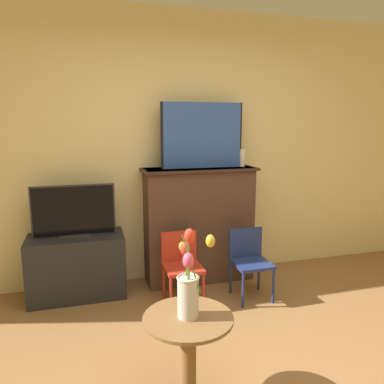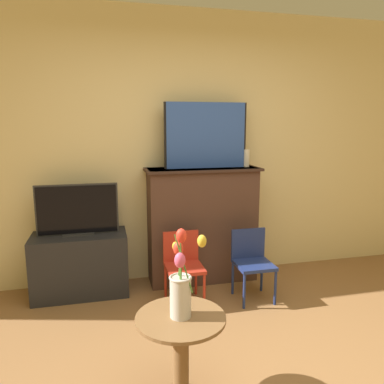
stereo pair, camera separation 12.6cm
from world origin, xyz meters
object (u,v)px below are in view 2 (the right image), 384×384
tv_monitor (77,210)px  chair_red (183,262)px  vase_tulips (181,285)px  chair_blue (252,259)px  painting (206,135)px

tv_monitor → chair_red: tv_monitor is taller
vase_tulips → chair_red: bearing=77.3°
chair_red → tv_monitor: bearing=157.8°
chair_red → chair_blue: (0.63, -0.08, 0.00)m
chair_red → vase_tulips: (-0.28, -1.24, 0.36)m
tv_monitor → chair_red: 1.08m
vase_tulips → painting: bearing=70.1°
tv_monitor → vase_tulips: bearing=-68.7°
painting → tv_monitor: (-1.24, -0.06, -0.67)m
tv_monitor → chair_blue: size_ratio=1.16×
chair_red → chair_blue: size_ratio=1.00×
painting → vase_tulips: size_ratio=1.60×
chair_red → chair_blue: 0.64m
chair_red → chair_blue: same height
painting → chair_blue: (0.30, -0.51, -1.11)m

